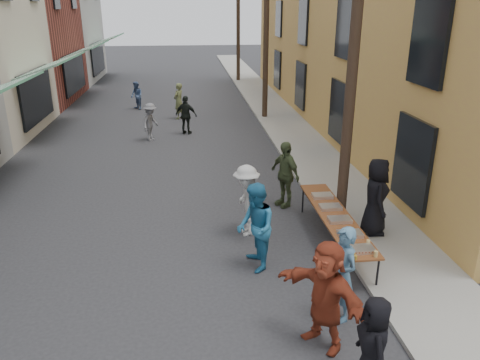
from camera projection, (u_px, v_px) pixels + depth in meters
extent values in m
plane|color=#28282B|center=(167.00, 304.00, 8.79)|extent=(120.00, 120.00, 0.00)
cube|color=gray|center=(278.00, 117.00, 23.25)|extent=(2.20, 60.00, 0.10)
cube|color=gray|center=(35.00, 16.00, 33.12)|extent=(8.00, 8.00, 9.00)
cube|color=gold|center=(418.00, 11.00, 21.22)|extent=(10.00, 28.00, 10.00)
cylinder|color=#2D2116|center=(355.00, 42.00, 10.45)|extent=(0.26, 0.26, 9.00)
cylinder|color=#2D2116|center=(266.00, 23.00, 21.61)|extent=(0.26, 0.26, 9.00)
cylinder|color=#2D2116|center=(238.00, 16.00, 32.77)|extent=(0.26, 0.26, 9.00)
cube|color=brown|center=(335.00, 216.00, 10.72)|extent=(0.70, 4.00, 0.04)
cylinder|color=black|center=(349.00, 276.00, 9.07)|extent=(0.04, 0.04, 0.71)
cylinder|color=black|center=(377.00, 274.00, 9.13)|extent=(0.04, 0.04, 0.71)
cylinder|color=black|center=(303.00, 200.00, 12.57)|extent=(0.04, 0.04, 0.71)
cylinder|color=black|center=(324.00, 199.00, 12.63)|extent=(0.04, 0.04, 0.71)
cube|color=maroon|center=(361.00, 249.00, 9.16)|extent=(0.50, 0.33, 0.08)
cube|color=#B2B2B7|center=(350.00, 234.00, 9.77)|extent=(0.50, 0.33, 0.08)
cube|color=tan|center=(340.00, 220.00, 10.42)|extent=(0.50, 0.33, 0.08)
cube|color=#B2B2B7|center=(330.00, 207.00, 11.07)|extent=(0.50, 0.33, 0.08)
cube|color=tan|center=(322.00, 196.00, 11.72)|extent=(0.50, 0.33, 0.08)
cylinder|color=#A57F26|center=(355.00, 257.00, 8.86)|extent=(0.07, 0.07, 0.08)
cylinder|color=#A57F26|center=(354.00, 255.00, 8.95)|extent=(0.07, 0.07, 0.08)
cylinder|color=#A57F26|center=(352.00, 252.00, 9.05)|extent=(0.07, 0.07, 0.08)
cylinder|color=tan|center=(376.00, 254.00, 8.94)|extent=(0.08, 0.08, 0.12)
imported|color=black|center=(373.00, 346.00, 6.60)|extent=(0.55, 0.79, 1.54)
imported|color=teal|center=(342.00, 274.00, 8.14)|extent=(0.58, 0.73, 1.77)
imported|color=teal|center=(255.00, 228.00, 9.69)|extent=(0.81, 0.99, 1.90)
imported|color=beige|center=(246.00, 200.00, 11.21)|extent=(0.71, 1.17, 1.76)
imported|color=#465430|center=(285.00, 174.00, 12.82)|extent=(0.92, 1.17, 1.85)
imported|color=maroon|center=(326.00, 295.00, 7.46)|extent=(1.44, 1.76, 1.88)
imported|color=black|center=(376.00, 197.00, 11.03)|extent=(0.72, 0.99, 1.87)
imported|color=slate|center=(150.00, 122.00, 19.15)|extent=(0.95, 1.15, 1.54)
imported|color=black|center=(186.00, 115.00, 20.09)|extent=(1.05, 0.76, 1.65)
imported|color=#5D653A|center=(179.00, 101.00, 22.79)|extent=(0.70, 0.76, 1.74)
imported|color=#49628D|center=(137.00, 96.00, 24.88)|extent=(0.85, 0.90, 1.47)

